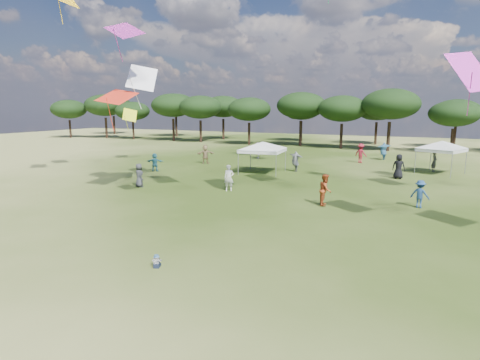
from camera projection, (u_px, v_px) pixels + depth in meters
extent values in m
plane|color=#344915|center=(123.00, 298.00, 11.47)|extent=(140.00, 140.00, 0.00)
cylinder|color=black|center=(70.00, 129.00, 69.93)|extent=(0.35, 0.35, 3.09)
ellipsoid|color=black|center=(69.00, 109.00, 69.32)|extent=(6.01, 6.01, 3.24)
cylinder|color=black|center=(106.00, 128.00, 69.14)|extent=(0.40, 0.40, 3.51)
ellipsoid|color=black|center=(105.00, 105.00, 68.45)|extent=(6.82, 6.82, 3.68)
cylinder|color=black|center=(133.00, 131.00, 66.77)|extent=(0.33, 0.33, 2.92)
ellipsoid|color=black|center=(132.00, 111.00, 66.19)|extent=(5.67, 5.67, 3.06)
cylinder|color=black|center=(174.00, 130.00, 63.61)|extent=(0.40, 0.40, 3.49)
ellipsoid|color=black|center=(173.00, 105.00, 62.91)|extent=(6.79, 6.79, 3.66)
cylinder|color=black|center=(201.00, 131.00, 61.24)|extent=(0.38, 0.38, 3.32)
ellipsoid|color=black|center=(200.00, 107.00, 60.58)|extent=(6.44, 6.44, 3.47)
cylinder|color=black|center=(249.00, 134.00, 57.12)|extent=(0.36, 0.36, 3.14)
ellipsoid|color=black|center=(249.00, 109.00, 56.50)|extent=(6.11, 6.11, 3.29)
cylinder|color=black|center=(301.00, 133.00, 55.48)|extent=(0.40, 0.40, 3.46)
ellipsoid|color=black|center=(301.00, 105.00, 54.79)|extent=(6.73, 6.73, 3.63)
cylinder|color=black|center=(341.00, 136.00, 52.04)|extent=(0.37, 0.37, 3.21)
ellipsoid|color=black|center=(342.00, 109.00, 51.40)|extent=(6.24, 6.24, 3.36)
cylinder|color=black|center=(389.00, 136.00, 49.18)|extent=(0.41, 0.41, 3.56)
ellipsoid|color=black|center=(391.00, 104.00, 48.47)|extent=(6.91, 6.91, 3.73)
cylinder|color=black|center=(452.00, 141.00, 46.65)|extent=(0.33, 0.33, 2.88)
ellipsoid|color=black|center=(454.00, 114.00, 46.08)|extent=(5.60, 5.60, 3.02)
cylinder|color=black|center=(114.00, 125.00, 79.44)|extent=(0.41, 0.41, 3.56)
ellipsoid|color=black|center=(113.00, 105.00, 78.73)|extent=(6.92, 6.92, 3.73)
cylinder|color=black|center=(176.00, 127.00, 73.06)|extent=(0.41, 0.41, 3.62)
ellipsoid|color=black|center=(176.00, 104.00, 72.34)|extent=(7.03, 7.03, 3.79)
cylinder|color=black|center=(223.00, 129.00, 66.86)|extent=(0.39, 0.39, 3.37)
ellipsoid|color=black|center=(223.00, 107.00, 66.19)|extent=(6.54, 6.54, 3.53)
cylinder|color=black|center=(301.00, 131.00, 63.09)|extent=(0.36, 0.36, 3.11)
ellipsoid|color=black|center=(302.00, 109.00, 62.47)|extent=(6.05, 6.05, 3.26)
cylinder|color=black|center=(376.00, 133.00, 57.66)|extent=(0.37, 0.37, 3.20)
ellipsoid|color=black|center=(377.00, 109.00, 57.03)|extent=(6.21, 6.21, 3.35)
cylinder|color=black|center=(455.00, 137.00, 52.47)|extent=(0.34, 0.34, 2.99)
ellipsoid|color=black|center=(457.00, 111.00, 51.88)|extent=(5.81, 5.81, 3.13)
cylinder|color=gray|center=(238.00, 163.00, 32.06)|extent=(0.06, 0.06, 1.90)
cylinder|color=gray|center=(276.00, 165.00, 31.01)|extent=(0.06, 0.06, 1.90)
cylinder|color=gray|center=(251.00, 158.00, 34.94)|extent=(0.06, 0.06, 1.90)
cylinder|color=gray|center=(286.00, 160.00, 33.89)|extent=(0.06, 0.06, 1.90)
cube|color=silver|center=(263.00, 151.00, 32.81)|extent=(3.56, 3.56, 0.25)
pyramid|color=silver|center=(263.00, 142.00, 32.68)|extent=(6.66, 6.66, 0.60)
cylinder|color=gray|center=(415.00, 161.00, 32.65)|extent=(0.06, 0.06, 2.01)
cylinder|color=gray|center=(452.00, 165.00, 30.56)|extent=(0.06, 0.06, 2.01)
cylinder|color=gray|center=(431.00, 158.00, 34.48)|extent=(0.06, 0.06, 2.01)
cylinder|color=gray|center=(466.00, 162.00, 32.39)|extent=(0.06, 0.06, 2.01)
cube|color=silver|center=(441.00, 150.00, 32.34)|extent=(3.94, 3.94, 0.25)
pyramid|color=silver|center=(442.00, 141.00, 32.21)|extent=(5.56, 5.56, 0.60)
cube|color=#151D30|center=(157.00, 265.00, 13.63)|extent=(0.25, 0.25, 0.15)
cube|color=#151D30|center=(156.00, 265.00, 13.78)|extent=(0.13, 0.19, 0.08)
cube|color=#151D30|center=(160.00, 265.00, 13.77)|extent=(0.13, 0.19, 0.08)
cube|color=white|center=(157.00, 261.00, 13.60)|extent=(0.22, 0.19, 0.19)
cylinder|color=white|center=(154.00, 260.00, 13.66)|extent=(0.13, 0.19, 0.12)
cylinder|color=white|center=(160.00, 260.00, 13.65)|extent=(0.13, 0.19, 0.12)
sphere|color=#E0B293|center=(156.00, 257.00, 13.58)|extent=(0.13, 0.13, 0.13)
cone|color=#4D8BB4|center=(156.00, 256.00, 13.57)|extent=(0.22, 0.22, 0.02)
cylinder|color=#4D8BB4|center=(156.00, 256.00, 13.57)|extent=(0.14, 0.14, 0.06)
imported|color=#2F2E33|center=(434.00, 161.00, 33.59)|extent=(0.59, 0.73, 1.73)
imported|color=#57595D|center=(295.00, 161.00, 33.68)|extent=(1.89, 1.89, 1.71)
imported|color=beige|center=(257.00, 151.00, 42.13)|extent=(0.92, 1.01, 1.68)
imported|color=#8E734D|center=(205.00, 154.00, 38.40)|extent=(1.63, 1.54, 1.84)
imported|color=#266273|center=(155.00, 162.00, 33.84)|extent=(1.49, 0.97, 1.54)
imported|color=silver|center=(229.00, 178.00, 25.92)|extent=(0.74, 0.65, 1.70)
imported|color=maroon|center=(361.00, 153.00, 38.85)|extent=(1.39, 1.12, 1.88)
imported|color=navy|center=(420.00, 194.00, 21.56)|extent=(1.09, 0.80, 1.52)
imported|color=black|center=(399.00, 166.00, 30.26)|extent=(0.97, 0.68, 1.88)
imported|color=#303135|center=(139.00, 175.00, 27.16)|extent=(0.94, 0.83, 1.61)
imported|color=#973C19|center=(325.00, 190.00, 22.08)|extent=(0.76, 0.93, 1.76)
imported|color=navy|center=(383.00, 151.00, 40.98)|extent=(1.61, 2.24, 1.81)
plane|color=yellow|center=(66.00, 0.00, 27.94)|extent=(1.99, 2.43, 1.39)
plane|color=yellow|center=(130.00, 115.00, 39.69)|extent=(1.89, 2.20, 1.48)
plane|color=#DB36C3|center=(471.00, 71.00, 15.69)|extent=(2.34, 2.16, 1.73)
plane|color=red|center=(117.00, 97.00, 23.93)|extent=(2.35, 2.39, 1.08)
plane|color=white|center=(142.00, 78.00, 25.19)|extent=(2.46, 2.68, 1.89)
plane|color=#A12888|center=(125.00, 30.00, 23.11)|extent=(2.50, 2.21, 1.45)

